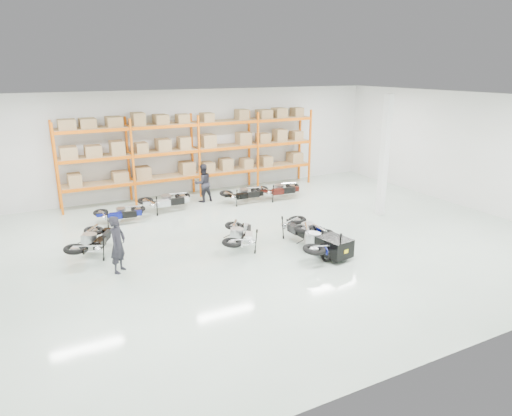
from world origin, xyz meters
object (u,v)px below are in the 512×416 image
moto_back_b (166,197)px  person_left (118,244)px  moto_blue_centre (317,236)px  moto_touring_right (304,225)px  moto_back_a (120,210)px  moto_silver_left (240,231)px  person_back (203,183)px  moto_black_far_left (92,236)px  trailer (334,247)px  moto_back_c (244,191)px  moto_back_d (279,187)px

moto_back_b → person_left: 5.56m
person_left → moto_blue_centre: bearing=-66.1°
moto_touring_right → moto_back_a: moto_touring_right is taller
moto_blue_centre → moto_silver_left: size_ratio=1.10×
moto_silver_left → moto_touring_right: moto_touring_right is taller
person_back → moto_blue_centre: bearing=91.2°
moto_touring_right → person_left: size_ratio=1.14×
moto_silver_left → moto_touring_right: size_ratio=0.98×
moto_silver_left → moto_black_far_left: size_ratio=0.97×
trailer → person_back: size_ratio=0.98×
moto_back_c → moto_back_d: (1.62, -0.13, 0.03)m
moto_back_a → person_left: person_left is taller
moto_black_far_left → moto_touring_right: moto_black_far_left is taller
moto_back_d → person_back: person_back is taller
moto_blue_centre → person_left: person_left is taller
trailer → moto_back_a: size_ratio=0.99×
moto_black_far_left → moto_back_c: size_ratio=1.11×
moto_blue_centre → person_back: person_back is taller
moto_back_b → person_back: size_ratio=1.13×
moto_black_far_left → moto_back_d: moto_black_far_left is taller
moto_blue_centre → moto_back_c: size_ratio=1.19×
moto_silver_left → moto_back_a: size_ratio=1.13×
moto_touring_right → moto_back_c: moto_touring_right is taller
moto_back_a → trailer: bearing=-132.9°
moto_back_c → moto_back_d: size_ratio=0.95×
moto_touring_right → trailer: 1.61m
person_left → person_back: person_left is taller
moto_silver_left → moto_back_b: bearing=-51.8°
moto_back_c → moto_blue_centre: bearing=-178.7°
trailer → moto_touring_right: bearing=79.7°
trailer → person_back: person_back is taller
moto_back_a → moto_back_b: (1.90, 0.64, 0.07)m
moto_silver_left → person_back: (0.81, 5.32, 0.25)m
trailer → moto_back_d: 6.57m
moto_black_far_left → moto_back_d: bearing=-133.2°
moto_back_b → moto_back_c: (3.18, -0.37, -0.04)m
moto_silver_left → person_back: bearing=-71.8°
moto_back_b → moto_black_far_left: bearing=134.8°
moto_silver_left → person_left: person_left is taller
moto_back_c → person_left: (-5.93, -4.45, 0.29)m
moto_blue_centre → moto_back_b: moto_blue_centre is taller
moto_black_far_left → moto_blue_centre: bearing=-179.2°
person_left → moto_back_d: bearing=-21.3°
moto_silver_left → trailer: moto_silver_left is taller
moto_blue_centre → moto_back_a: 7.34m
moto_black_far_left → person_back: 6.24m
moto_touring_right → trailer: (0.00, -1.60, -0.18)m
moto_back_d → person_left: bearing=125.8°
moto_blue_centre → moto_back_b: size_ratio=1.09×
trailer → person_left: size_ratio=0.98×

